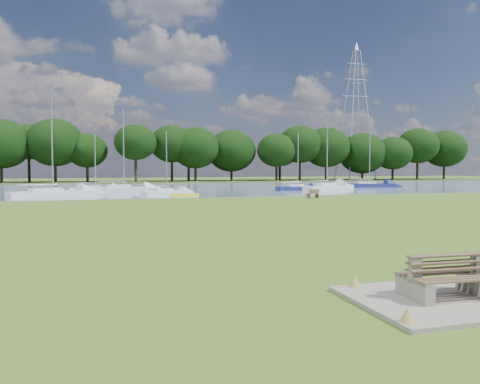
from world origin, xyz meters
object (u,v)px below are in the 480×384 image
object	(u,v)px
bench_pair	(446,278)
pylon	(356,95)
sailboat_2	(95,188)
sailboat_5	(297,187)
sailboat_3	(326,186)
sailboat_0	(123,188)
sailboat_6	(369,184)
sailboat_1	(166,191)
kayak	(184,195)
sailboat_4	(52,192)
riverbank_bench	(313,194)

from	to	relation	value
bench_pair	pylon	bearing A→B (deg)	63.55
bench_pair	sailboat_2	xyz separation A→B (m)	(-8.01, 51.31, -0.06)
sailboat_5	sailboat_3	bearing A→B (deg)	3.28
sailboat_0	sailboat_6	world-z (taller)	sailboat_0
sailboat_1	kayak	bearing A→B (deg)	-94.49
sailboat_4	pylon	bearing A→B (deg)	12.30
kayak	sailboat_0	size ratio (longest dim) A/B	0.30
kayak	sailboat_5	xyz separation A→B (m)	(15.78, 7.80, 0.30)
sailboat_4	sailboat_5	world-z (taller)	sailboat_4
riverbank_bench	sailboat_2	world-z (taller)	sailboat_2
riverbank_bench	sailboat_3	size ratio (longest dim) A/B	0.14
riverbank_bench	sailboat_0	world-z (taller)	sailboat_0
sailboat_3	sailboat_5	world-z (taller)	sailboat_3
riverbank_bench	pylon	size ratio (longest dim) A/B	0.05
kayak	sailboat_6	distance (m)	32.06
sailboat_3	sailboat_1	bearing A→B (deg)	167.47
sailboat_0	sailboat_3	world-z (taller)	sailboat_3
bench_pair	sailboat_3	xyz separation A→B (m)	(20.77, 46.23, 0.04)
riverbank_bench	kayak	world-z (taller)	riverbank_bench
riverbank_bench	pylon	xyz separation A→B (m)	(34.71, 51.13, 18.51)
sailboat_6	sailboat_2	bearing A→B (deg)	-168.03
kayak	riverbank_bench	bearing A→B (deg)	-18.78
sailboat_4	sailboat_6	bearing A→B (deg)	-10.61
sailboat_6	sailboat_1	bearing A→B (deg)	-150.53
sailboat_2	sailboat_6	bearing A→B (deg)	-6.09
kayak	sailboat_4	size ratio (longest dim) A/B	0.27
kayak	pylon	size ratio (longest dim) A/B	0.10
pylon	sailboat_5	world-z (taller)	pylon
sailboat_1	sailboat_4	xyz separation A→B (m)	(-11.41, -0.18, 0.12)
bench_pair	sailboat_6	world-z (taller)	sailboat_6
sailboat_5	sailboat_6	distance (m)	14.48
bench_pair	sailboat_1	distance (m)	41.62
kayak	sailboat_3	bearing A→B (deg)	27.05
pylon	sailboat_5	xyz separation A→B (m)	(-30.71, -38.20, -18.44)
pylon	sailboat_0	world-z (taller)	pylon
bench_pair	riverbank_bench	size ratio (longest dim) A/B	1.41
sailboat_3	sailboat_4	xyz separation A→B (m)	(-32.80, -4.80, -0.00)
sailboat_0	sailboat_2	size ratio (longest dim) A/B	1.41
kayak	pylon	world-z (taller)	pylon
sailboat_3	sailboat_4	size ratio (longest dim) A/B	0.92
sailboat_1	sailboat_4	size ratio (longest dim) A/B	0.63
kayak	sailboat_3	world-z (taller)	sailboat_3
sailboat_3	sailboat_5	bearing A→B (deg)	161.01
kayak	sailboat_0	distance (m)	11.99
sailboat_0	sailboat_3	bearing A→B (deg)	-7.93
sailboat_4	kayak	bearing A→B (deg)	-38.48
pylon	sailboat_3	bearing A→B (deg)	-124.98
bench_pair	sailboat_3	size ratio (longest dim) A/B	0.20
bench_pair	riverbank_bench	world-z (taller)	bench_pair
sailboat_1	sailboat_5	bearing A→B (deg)	-10.85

